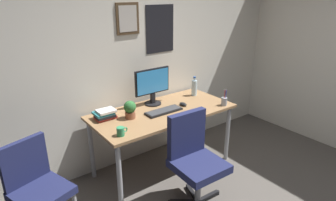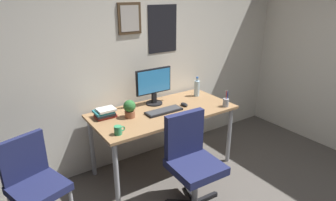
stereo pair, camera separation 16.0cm
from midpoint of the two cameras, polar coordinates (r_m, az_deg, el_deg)
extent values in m
cube|color=silver|center=(3.55, -3.04, 8.85)|extent=(4.40, 0.08, 2.60)
cube|color=#4C3823|center=(3.33, -6.19, 15.77)|extent=(0.28, 0.02, 0.34)
cube|color=beige|center=(3.32, -6.09, 15.76)|extent=(0.22, 0.00, 0.28)
cube|color=black|center=(3.57, 0.26, 13.91)|extent=(0.40, 0.01, 0.56)
cube|color=#936D47|center=(3.30, 0.42, -2.18)|extent=(1.63, 0.78, 0.03)
cylinder|color=#9EA0A5|center=(2.90, -8.53, -14.50)|extent=(0.05, 0.05, 0.73)
cylinder|color=#9EA0A5|center=(3.69, 13.18, -6.68)|extent=(0.05, 0.05, 0.73)
cylinder|color=#9EA0A5|center=(3.43, -13.42, -8.92)|extent=(0.05, 0.05, 0.73)
cylinder|color=#9EA0A5|center=(4.11, 6.51, -3.25)|extent=(0.05, 0.05, 0.73)
cube|color=#1E234C|center=(2.85, 7.14, -12.85)|extent=(0.48, 0.48, 0.08)
cube|color=#1E234C|center=(2.85, 4.87, -6.56)|extent=(0.42, 0.09, 0.45)
cylinder|color=#9EA0A5|center=(3.00, 6.92, -16.84)|extent=(0.06, 0.06, 0.42)
cube|color=black|center=(3.18, 8.87, -18.45)|extent=(0.28, 0.05, 0.03)
cylinder|color=black|center=(3.26, 10.83, -17.73)|extent=(0.04, 0.04, 0.04)
cube|color=black|center=(3.21, 5.88, -17.85)|extent=(0.13, 0.28, 0.03)
cylinder|color=black|center=(3.32, 5.04, -16.61)|extent=(0.04, 0.04, 0.04)
cube|color=#1E234C|center=(2.80, -22.59, -15.72)|extent=(0.53, 0.53, 0.07)
cube|color=#1E234C|center=(2.82, -25.22, -10.14)|extent=(0.40, 0.17, 0.40)
cylinder|color=#9EA0A5|center=(3.13, -20.76, -16.52)|extent=(0.05, 0.05, 0.41)
cylinder|color=black|center=(3.48, -1.42, -0.53)|extent=(0.20, 0.20, 0.01)
cube|color=black|center=(3.46, -1.43, 0.52)|extent=(0.05, 0.04, 0.12)
cube|color=black|center=(3.39, -1.51, 3.87)|extent=(0.46, 0.02, 0.30)
cube|color=#338CD8|center=(3.38, -1.33, 3.79)|extent=(0.43, 0.00, 0.27)
cube|color=black|center=(3.24, 0.60, -2.12)|extent=(0.43, 0.15, 0.02)
cube|color=#38383A|center=(3.24, 0.60, -1.91)|extent=(0.41, 0.13, 0.00)
ellipsoid|color=black|center=(3.42, 4.55, -0.80)|extent=(0.06, 0.11, 0.04)
cylinder|color=silver|center=(3.74, 6.92, 2.37)|extent=(0.07, 0.07, 0.20)
cylinder|color=silver|center=(3.70, 7.00, 4.13)|extent=(0.03, 0.03, 0.04)
cylinder|color=#2659B2|center=(3.70, 7.02, 4.50)|extent=(0.03, 0.03, 0.02)
cylinder|color=#2D8C59|center=(2.77, -8.20, -5.85)|extent=(0.07, 0.07, 0.09)
torus|color=#2D8C59|center=(2.78, -7.31, -5.53)|extent=(0.05, 0.01, 0.05)
cylinder|color=brown|center=(3.12, -6.06, -2.69)|extent=(0.11, 0.11, 0.07)
sphere|color=#2D6B33|center=(3.08, -6.13, -1.11)|extent=(0.13, 0.13, 0.13)
ellipsoid|color=#287A38|center=(3.09, -6.85, -1.00)|extent=(0.07, 0.08, 0.02)
ellipsoid|color=#287A38|center=(3.11, -5.86, -0.66)|extent=(0.07, 0.08, 0.02)
ellipsoid|color=#287A38|center=(3.04, -6.30, -1.34)|extent=(0.08, 0.07, 0.02)
cylinder|color=#9EA0A5|center=(3.47, 12.61, -0.42)|extent=(0.07, 0.07, 0.09)
cylinder|color=#263FBF|center=(3.44, 12.97, 0.76)|extent=(0.01, 0.01, 0.13)
cylinder|color=red|center=(3.43, 12.73, 0.74)|extent=(0.01, 0.01, 0.13)
cylinder|color=black|center=(3.44, 12.73, 0.78)|extent=(0.01, 0.01, 0.13)
cylinder|color=#9EA0A5|center=(3.45, 12.83, 0.89)|extent=(0.01, 0.03, 0.14)
cylinder|color=#9EA0A5|center=(3.43, 12.64, 0.84)|extent=(0.01, 0.02, 0.14)
cube|color=#B22D28|center=(3.17, -10.80, -2.99)|extent=(0.21, 0.15, 0.03)
cube|color=black|center=(3.14, -10.86, -2.76)|extent=(0.20, 0.13, 0.03)
cube|color=#26727A|center=(3.15, -11.18, -2.19)|extent=(0.20, 0.17, 0.02)
cube|color=silver|center=(3.14, -10.68, -1.78)|extent=(0.19, 0.15, 0.02)
camera|label=1|loc=(0.08, -88.55, 0.55)|focal=30.94mm
camera|label=2|loc=(0.08, 91.45, -0.55)|focal=30.94mm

